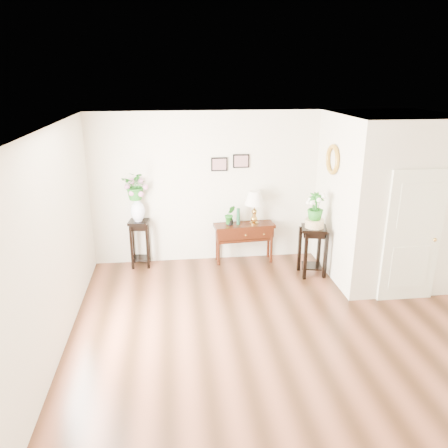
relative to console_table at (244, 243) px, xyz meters
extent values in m
cube|color=brown|center=(0.21, -2.54, -0.37)|extent=(6.00, 5.50, 0.02)
cube|color=white|center=(0.21, -2.54, 2.43)|extent=(6.00, 5.50, 0.02)
cube|color=beige|center=(0.21, 0.21, 1.03)|extent=(6.00, 0.02, 2.80)
cube|color=beige|center=(0.21, -5.29, 1.03)|extent=(6.00, 0.02, 2.80)
cube|color=beige|center=(-2.79, -2.54, 1.03)|extent=(0.02, 5.50, 2.80)
cube|color=beige|center=(2.31, -0.76, 1.03)|extent=(1.80, 1.95, 2.80)
cube|color=silver|center=(2.31, -1.76, 0.68)|extent=(0.90, 0.05, 2.10)
cube|color=black|center=(-0.44, 0.19, 1.48)|extent=(0.30, 0.02, 0.25)
cube|color=black|center=(-0.04, 0.19, 1.53)|extent=(0.30, 0.02, 0.25)
torus|color=#A37B26|center=(1.37, -0.64, 1.68)|extent=(0.07, 0.51, 0.51)
cube|color=black|center=(0.00, 0.00, 0.00)|extent=(1.15, 0.46, 0.75)
cube|color=#AC853A|center=(0.19, 0.00, 0.72)|extent=(0.41, 0.41, 0.64)
cylinder|color=#194A2C|center=(-0.12, 0.00, 0.54)|extent=(0.07, 0.07, 0.31)
imported|color=#1D691B|center=(-0.27, 0.00, 0.55)|extent=(0.21, 0.17, 0.36)
cube|color=black|center=(-1.94, 0.03, 0.07)|extent=(0.39, 0.39, 0.88)
imported|color=#1D691B|center=(-1.94, 0.03, 1.17)|extent=(0.58, 0.55, 0.52)
cube|color=black|center=(1.11, -0.72, 0.07)|extent=(0.51, 0.51, 0.89)
cylinder|color=beige|center=(1.11, -0.72, 0.60)|extent=(0.35, 0.35, 0.14)
imported|color=#1D691B|center=(1.11, -0.72, 0.88)|extent=(0.28, 0.28, 0.49)
camera|label=1|loc=(-1.30, -7.59, 3.03)|focal=35.00mm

